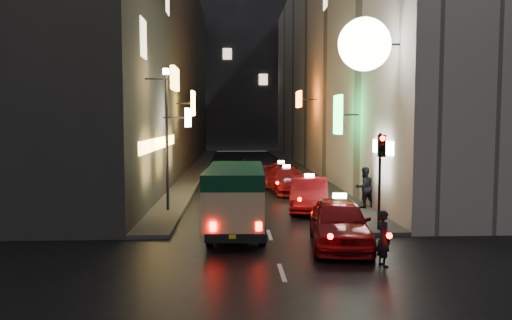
{
  "coord_description": "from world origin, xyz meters",
  "views": [
    {
      "loc": [
        -1.31,
        -9.1,
        4.04
      ],
      "look_at": [
        -0.27,
        13.0,
        2.36
      ],
      "focal_mm": 35.0,
      "sensor_mm": 36.0,
      "label": 1
    }
  ],
  "objects": [
    {
      "name": "building_right",
      "position": [
        8.0,
        33.99,
        9.0
      ],
      "size": [
        8.34,
        52.0,
        18.0
      ],
      "color": "#A9A49A",
      "rests_on": "ground"
    },
    {
      "name": "sidewalk_left",
      "position": [
        -4.25,
        34.0,
        0.07
      ],
      "size": [
        1.5,
        52.0,
        0.15
      ],
      "primitive_type": "cube",
      "color": "#454340",
      "rests_on": "ground"
    },
    {
      "name": "taxi_near",
      "position": [
        2.15,
        6.75,
        0.92
      ],
      "size": [
        3.02,
        6.0,
        2.01
      ],
      "color": "maroon",
      "rests_on": "ground"
    },
    {
      "name": "traffic_light",
      "position": [
        4.0,
        8.47,
        2.69
      ],
      "size": [
        0.26,
        0.43,
        3.5
      ],
      "color": "black",
      "rests_on": "sidewalk_right"
    },
    {
      "name": "building_far",
      "position": [
        0.0,
        66.0,
        11.0
      ],
      "size": [
        30.0,
        10.0,
        22.0
      ],
      "primitive_type": "cube",
      "color": "#37373C",
      "rests_on": "ground"
    },
    {
      "name": "pedestrian_crossing",
      "position": [
        2.9,
        4.47,
        0.9
      ],
      "size": [
        0.5,
        0.66,
        1.8
      ],
      "primitive_type": "imported",
      "rotation": [
        0.0,
        0.0,
        1.78
      ],
      "color": "black",
      "rests_on": "ground"
    },
    {
      "name": "taxi_third",
      "position": [
        1.77,
        19.19,
        0.84
      ],
      "size": [
        2.9,
        5.55,
        1.85
      ],
      "color": "maroon",
      "rests_on": "ground"
    },
    {
      "name": "pedestrian_sidewalk",
      "position": [
        4.67,
        13.15,
        1.2
      ],
      "size": [
        0.91,
        0.73,
        2.11
      ],
      "primitive_type": "imported",
      "rotation": [
        0.0,
        0.0,
        3.48
      ],
      "color": "black",
      "rests_on": "sidewalk_right"
    },
    {
      "name": "sidewalk_right",
      "position": [
        4.25,
        34.0,
        0.07
      ],
      "size": [
        1.5,
        52.0,
        0.15
      ],
      "primitive_type": "cube",
      "color": "#454340",
      "rests_on": "ground"
    },
    {
      "name": "building_left",
      "position": [
        -8.0,
        33.99,
        9.0
      ],
      "size": [
        7.42,
        52.0,
        18.0
      ],
      "color": "#34322F",
      "rests_on": "ground"
    },
    {
      "name": "lamp_post",
      "position": [
        -4.2,
        13.0,
        3.72
      ],
      "size": [
        0.28,
        0.28,
        6.22
      ],
      "color": "black",
      "rests_on": "sidewalk_left"
    },
    {
      "name": "taxi_far",
      "position": [
        1.92,
        23.99,
        0.77
      ],
      "size": [
        2.65,
        5.04,
        1.7
      ],
      "color": "maroon",
      "rests_on": "ground"
    },
    {
      "name": "taxi_second",
      "position": [
        2.18,
        13.35,
        0.89
      ],
      "size": [
        3.14,
        5.89,
        1.95
      ],
      "color": "maroon",
      "rests_on": "ground"
    },
    {
      "name": "minibus",
      "position": [
        -1.22,
        8.73,
        1.53
      ],
      "size": [
        2.17,
        5.71,
        2.43
      ],
      "color": "#D3BC84",
      "rests_on": "ground"
    }
  ]
}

